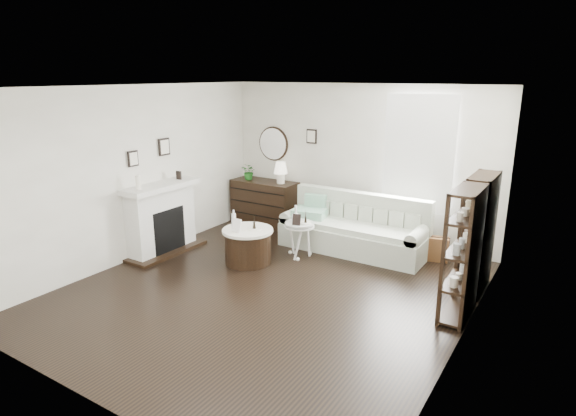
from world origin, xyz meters
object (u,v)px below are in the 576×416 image
Objects in this scene: sofa at (354,232)px; drum_table at (248,246)px; dresser at (265,203)px; pedestal_table at (299,226)px.

sofa reaches higher than drum_table.
sofa reaches higher than dresser.
sofa is 1.01m from pedestal_table.
sofa reaches higher than pedestal_table.
dresser reaches higher than pedestal_table.
pedestal_table reaches higher than drum_table.
drum_table is 1.37× the size of pedestal_table.
dresser is (-2.10, 0.40, 0.12)m from sofa.
sofa is at bearing 50.33° from drum_table.
pedestal_table is (0.56, 0.63, 0.25)m from drum_table.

